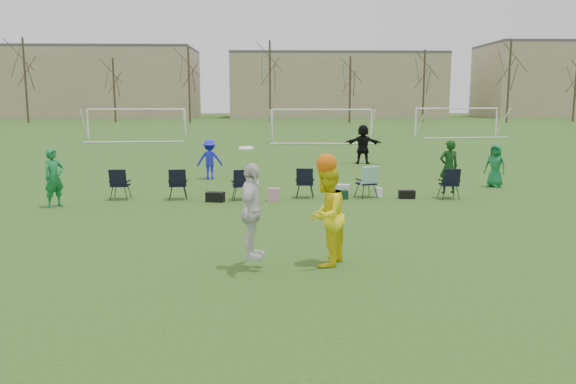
{
  "coord_description": "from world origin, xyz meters",
  "views": [
    {
      "loc": [
        0.43,
        -9.49,
        3.05
      ],
      "look_at": [
        0.72,
        1.56,
        1.25
      ],
      "focal_mm": 35.0,
      "sensor_mm": 36.0,
      "label": 1
    }
  ],
  "objects_px": {
    "fielder_green_near": "(54,178)",
    "fielder_green_far": "(495,166)",
    "fielder_black": "(363,144)",
    "goal_right": "(457,114)",
    "center_contest": "(299,213)",
    "fielder_blue": "(210,159)",
    "goal_left": "(137,116)",
    "goal_mid": "(322,116)"
  },
  "relations": [
    {
      "from": "fielder_green_near",
      "to": "fielder_green_far",
      "type": "xyz_separation_m",
      "value": [
        14.25,
        3.46,
        -0.09
      ]
    },
    {
      "from": "fielder_black",
      "to": "goal_right",
      "type": "distance_m",
      "value": 23.16
    },
    {
      "from": "center_contest",
      "to": "fielder_blue",
      "type": "bearing_deg",
      "value": 104.0
    },
    {
      "from": "goal_left",
      "to": "goal_right",
      "type": "height_order",
      "value": "same"
    },
    {
      "from": "fielder_green_near",
      "to": "fielder_black",
      "type": "height_order",
      "value": "fielder_black"
    },
    {
      "from": "fielder_green_far",
      "to": "fielder_black",
      "type": "relative_size",
      "value": 0.8
    },
    {
      "from": "goal_right",
      "to": "goal_mid",
      "type": "bearing_deg",
      "value": -161.43
    },
    {
      "from": "fielder_green_near",
      "to": "fielder_black",
      "type": "xyz_separation_m",
      "value": [
        10.71,
        11.04,
        0.1
      ]
    },
    {
      "from": "center_contest",
      "to": "goal_right",
      "type": "distance_m",
      "value": 40.36
    },
    {
      "from": "goal_left",
      "to": "goal_mid",
      "type": "bearing_deg",
      "value": -13.13
    },
    {
      "from": "center_contest",
      "to": "goal_left",
      "type": "distance_m",
      "value": 35.16
    },
    {
      "from": "fielder_green_near",
      "to": "goal_mid",
      "type": "xyz_separation_m",
      "value": [
        9.9,
        25.29,
        1.07
      ]
    },
    {
      "from": "fielder_green_near",
      "to": "goal_mid",
      "type": "relative_size",
      "value": 0.23
    },
    {
      "from": "fielder_blue",
      "to": "fielder_green_far",
      "type": "distance_m",
      "value": 10.67
    },
    {
      "from": "fielder_black",
      "to": "goal_mid",
      "type": "distance_m",
      "value": 14.31
    },
    {
      "from": "fielder_green_near",
      "to": "goal_right",
      "type": "height_order",
      "value": "goal_right"
    },
    {
      "from": "goal_mid",
      "to": "fielder_black",
      "type": "bearing_deg",
      "value": -82.75
    },
    {
      "from": "center_contest",
      "to": "goal_left",
      "type": "xyz_separation_m",
      "value": [
        -10.9,
        33.41,
        0.9
      ]
    },
    {
      "from": "fielder_green_far",
      "to": "center_contest",
      "type": "distance_m",
      "value": 12.14
    },
    {
      "from": "fielder_green_far",
      "to": "goal_mid",
      "type": "distance_m",
      "value": 22.29
    },
    {
      "from": "goal_mid",
      "to": "goal_right",
      "type": "distance_m",
      "value": 13.42
    },
    {
      "from": "fielder_green_far",
      "to": "goal_mid",
      "type": "xyz_separation_m",
      "value": [
        -4.35,
        21.83,
        1.16
      ]
    },
    {
      "from": "fielder_green_far",
      "to": "goal_mid",
      "type": "height_order",
      "value": "goal_mid"
    },
    {
      "from": "fielder_black",
      "to": "goal_right",
      "type": "height_order",
      "value": "goal_right"
    },
    {
      "from": "fielder_black",
      "to": "goal_left",
      "type": "bearing_deg",
      "value": -36.68
    },
    {
      "from": "goal_mid",
      "to": "goal_right",
      "type": "relative_size",
      "value": 1.01
    },
    {
      "from": "fielder_blue",
      "to": "fielder_green_far",
      "type": "relative_size",
      "value": 1.02
    },
    {
      "from": "center_contest",
      "to": "fielder_black",
      "type": "bearing_deg",
      "value": 77.16
    },
    {
      "from": "fielder_green_near",
      "to": "fielder_green_far",
      "type": "height_order",
      "value": "fielder_green_near"
    },
    {
      "from": "fielder_blue",
      "to": "goal_left",
      "type": "height_order",
      "value": "goal_left"
    },
    {
      "from": "fielder_green_far",
      "to": "center_contest",
      "type": "relative_size",
      "value": 0.68
    },
    {
      "from": "center_contest",
      "to": "goal_left",
      "type": "height_order",
      "value": "goal_left"
    },
    {
      "from": "fielder_black",
      "to": "fielder_green_far",
      "type": "bearing_deg",
      "value": 126.01
    },
    {
      "from": "center_contest",
      "to": "goal_mid",
      "type": "distance_m",
      "value": 31.58
    },
    {
      "from": "fielder_black",
      "to": "goal_mid",
      "type": "height_order",
      "value": "goal_mid"
    },
    {
      "from": "goal_right",
      "to": "goal_left",
      "type": "bearing_deg",
      "value": -179.25
    },
    {
      "from": "fielder_green_far",
      "to": "center_contest",
      "type": "bearing_deg",
      "value": -85.07
    },
    {
      "from": "goal_right",
      "to": "fielder_green_near",
      "type": "bearing_deg",
      "value": -132.99
    },
    {
      "from": "fielder_green_far",
      "to": "goal_left",
      "type": "bearing_deg",
      "value": 170.4
    },
    {
      "from": "fielder_blue",
      "to": "center_contest",
      "type": "distance_m",
      "value": 12.26
    },
    {
      "from": "fielder_green_near",
      "to": "goal_left",
      "type": "distance_m",
      "value": 27.62
    },
    {
      "from": "fielder_black",
      "to": "center_contest",
      "type": "bearing_deg",
      "value": 88.14
    }
  ]
}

